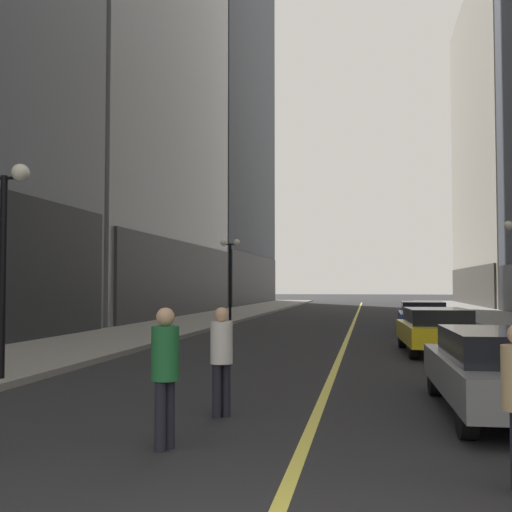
{
  "coord_description": "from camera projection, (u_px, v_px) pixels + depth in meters",
  "views": [
    {
      "loc": [
        0.81,
        -3.95,
        2.0
      ],
      "look_at": [
        -4.45,
        25.67,
        3.38
      ],
      "focal_mm": 44.63,
      "sensor_mm": 36.0,
      "label": 1
    }
  ],
  "objects": [
    {
      "name": "lane_centre_stripe",
      "position": [
        355.0,
        318.0,
        38.36
      ],
      "size": [
        0.16,
        70.0,
        0.01
      ],
      "primitive_type": "cube",
      "color": "#E5D64C",
      "rests_on": "ground"
    },
    {
      "name": "car_blue",
      "position": [
        423.0,
        316.0,
        26.27
      ],
      "size": [
        1.96,
        4.29,
        1.32
      ],
      "color": "navy",
      "rests_on": "ground"
    },
    {
      "name": "building_left_mid",
      "position": [
        90.0,
        21.0,
        41.74
      ],
      "size": [
        13.35,
        24.0,
        38.88
      ],
      "color": "gray",
      "rests_on": "ground"
    },
    {
      "name": "street_lamp_left_near",
      "position": [
        4.0,
        222.0,
        12.74
      ],
      "size": [
        1.06,
        0.36,
        4.43
      ],
      "color": "black",
      "rests_on": "ground"
    },
    {
      "name": "sidewalk_left",
      "position": [
        222.0,
        316.0,
        39.81
      ],
      "size": [
        4.5,
        78.0,
        0.15
      ],
      "primitive_type": "cube",
      "color": "gray",
      "rests_on": "ground"
    },
    {
      "name": "pedestrian_in_green_parka",
      "position": [
        165.0,
        366.0,
        7.76
      ],
      "size": [
        0.45,
        0.45,
        1.72
      ],
      "color": "black",
      "rests_on": "ground"
    },
    {
      "name": "street_lamp_left_far",
      "position": [
        230.0,
        261.0,
        33.59
      ],
      "size": [
        1.06,
        0.36,
        4.43
      ],
      "color": "black",
      "rests_on": "ground"
    },
    {
      "name": "car_grey",
      "position": [
        500.0,
        369.0,
        9.7
      ],
      "size": [
        1.87,
        4.76,
        1.32
      ],
      "color": "slate",
      "rests_on": "ground"
    },
    {
      "name": "car_yellow",
      "position": [
        436.0,
        329.0,
        18.53
      ],
      "size": [
        2.07,
        4.66,
        1.32
      ],
      "color": "yellow",
      "rests_on": "ground"
    },
    {
      "name": "pedestrian_in_white_shirt",
      "position": [
        222.0,
        353.0,
        9.66
      ],
      "size": [
        0.48,
        0.48,
        1.66
      ],
      "color": "black",
      "rests_on": "ground"
    },
    {
      "name": "ground_plane",
      "position": [
        355.0,
        318.0,
        38.36
      ],
      "size": [
        200.0,
        200.0,
        0.0
      ],
      "primitive_type": "plane",
      "color": "#262628"
    },
    {
      "name": "sidewalk_right",
      "position": [
        499.0,
        318.0,
        36.93
      ],
      "size": [
        4.5,
        78.0,
        0.15
      ],
      "primitive_type": "cube",
      "color": "gray",
      "rests_on": "ground"
    }
  ]
}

